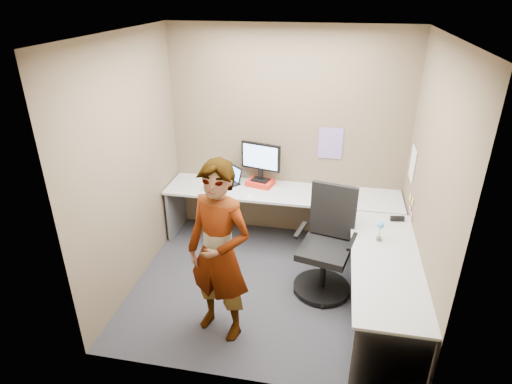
% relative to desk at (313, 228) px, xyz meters
% --- Properties ---
extents(ground, '(3.00, 3.00, 0.00)m').
position_rel_desk_xyz_m(ground, '(-0.44, -0.39, -0.59)').
color(ground, '#27262B').
rests_on(ground, ground).
extents(wall_back, '(3.00, 0.00, 3.00)m').
position_rel_desk_xyz_m(wall_back, '(-0.44, 0.91, 0.76)').
color(wall_back, brown).
rests_on(wall_back, ground).
extents(wall_right, '(0.00, 2.70, 2.70)m').
position_rel_desk_xyz_m(wall_right, '(1.06, -0.39, 0.76)').
color(wall_right, brown).
rests_on(wall_right, ground).
extents(wall_left, '(0.00, 2.70, 2.70)m').
position_rel_desk_xyz_m(wall_left, '(-1.94, -0.39, 0.76)').
color(wall_left, brown).
rests_on(wall_left, ground).
extents(ceiling, '(3.00, 3.00, 0.00)m').
position_rel_desk_xyz_m(ceiling, '(-0.44, -0.39, 2.11)').
color(ceiling, white).
rests_on(ceiling, wall_back).
extents(desk, '(2.98, 2.58, 0.73)m').
position_rel_desk_xyz_m(desk, '(0.00, 0.00, 0.00)').
color(desk, '#B9B9B9').
rests_on(desk, ground).
extents(paper_ream, '(0.38, 0.32, 0.07)m').
position_rel_desk_xyz_m(paper_ream, '(-0.74, 0.73, 0.17)').
color(paper_ream, red).
rests_on(paper_ream, desk).
extents(monitor, '(0.52, 0.21, 0.50)m').
position_rel_desk_xyz_m(monitor, '(-0.74, 0.75, 0.50)').
color(monitor, black).
rests_on(monitor, paper_ream).
extents(laptop, '(0.39, 0.39, 0.22)m').
position_rel_desk_xyz_m(laptop, '(-1.15, 0.73, 0.20)').
color(laptop, black).
rests_on(laptop, desk).
extents(trackball_mouse, '(0.12, 0.08, 0.07)m').
position_rel_desk_xyz_m(trackball_mouse, '(-1.38, 0.43, 0.17)').
color(trackball_mouse, '#B7B7BC').
rests_on(trackball_mouse, desk).
extents(origami, '(0.10, 0.10, 0.06)m').
position_rel_desk_xyz_m(origami, '(-0.81, 0.36, 0.17)').
color(origami, white).
rests_on(origami, desk).
extents(stapler, '(0.15, 0.06, 0.05)m').
position_rel_desk_xyz_m(stapler, '(0.91, 0.09, 0.17)').
color(stapler, black).
rests_on(stapler, desk).
extents(flower, '(0.07, 0.07, 0.22)m').
position_rel_desk_xyz_m(flower, '(0.69, -0.36, 0.28)').
color(flower, brown).
rests_on(flower, desk).
extents(calendar_purple, '(0.30, 0.01, 0.40)m').
position_rel_desk_xyz_m(calendar_purple, '(0.11, 0.90, 0.71)').
color(calendar_purple, '#846BB7').
rests_on(calendar_purple, wall_back).
extents(calendar_white, '(0.01, 0.28, 0.38)m').
position_rel_desk_xyz_m(calendar_white, '(1.05, 0.51, 0.66)').
color(calendar_white, white).
rests_on(calendar_white, wall_right).
extents(sticky_note_a, '(0.01, 0.07, 0.07)m').
position_rel_desk_xyz_m(sticky_note_a, '(1.05, 0.16, 0.36)').
color(sticky_note_a, '#F2E059').
rests_on(sticky_note_a, wall_right).
extents(sticky_note_b, '(0.01, 0.07, 0.07)m').
position_rel_desk_xyz_m(sticky_note_b, '(1.05, 0.21, 0.23)').
color(sticky_note_b, pink).
rests_on(sticky_note_b, wall_right).
extents(sticky_note_c, '(0.01, 0.07, 0.07)m').
position_rel_desk_xyz_m(sticky_note_c, '(1.05, 0.09, 0.21)').
color(sticky_note_c, pink).
rests_on(sticky_note_c, wall_right).
extents(sticky_note_d, '(0.01, 0.07, 0.07)m').
position_rel_desk_xyz_m(sticky_note_d, '(1.05, 0.31, 0.33)').
color(sticky_note_d, '#F2E059').
rests_on(sticky_note_d, wall_right).
extents(office_chair, '(0.66, 0.64, 1.18)m').
position_rel_desk_xyz_m(office_chair, '(0.17, -0.28, -0.11)').
color(office_chair, black).
rests_on(office_chair, ground).
extents(person, '(0.75, 0.61, 1.78)m').
position_rel_desk_xyz_m(person, '(-0.78, -1.12, 0.30)').
color(person, '#999399').
rests_on(person, ground).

